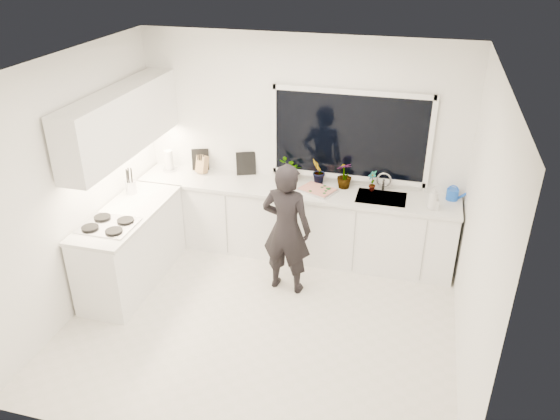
# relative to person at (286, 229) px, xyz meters

# --- Properties ---
(floor) EXTENTS (4.00, 3.50, 0.02)m
(floor) POSITION_rel_person_xyz_m (-0.10, -0.67, -0.79)
(floor) COLOR beige
(floor) RESTS_ON ground
(wall_back) EXTENTS (4.00, 0.02, 2.70)m
(wall_back) POSITION_rel_person_xyz_m (-0.10, 1.09, 0.57)
(wall_back) COLOR white
(wall_back) RESTS_ON ground
(wall_left) EXTENTS (0.02, 3.50, 2.70)m
(wall_left) POSITION_rel_person_xyz_m (-2.11, -0.67, 0.57)
(wall_left) COLOR white
(wall_left) RESTS_ON ground
(wall_right) EXTENTS (0.02, 3.50, 2.70)m
(wall_right) POSITION_rel_person_xyz_m (1.91, -0.67, 0.57)
(wall_right) COLOR white
(wall_right) RESTS_ON ground
(ceiling) EXTENTS (4.00, 3.50, 0.02)m
(ceiling) POSITION_rel_person_xyz_m (-0.10, -0.67, 1.93)
(ceiling) COLOR white
(ceiling) RESTS_ON wall_back
(window) EXTENTS (1.80, 0.02, 1.00)m
(window) POSITION_rel_person_xyz_m (0.50, 1.05, 0.77)
(window) COLOR black
(window) RESTS_ON wall_back
(base_cabinets_back) EXTENTS (3.92, 0.58, 0.88)m
(base_cabinets_back) POSITION_rel_person_xyz_m (-0.10, 0.78, -0.34)
(base_cabinets_back) COLOR white
(base_cabinets_back) RESTS_ON floor
(base_cabinets_left) EXTENTS (0.58, 1.60, 0.88)m
(base_cabinets_left) POSITION_rel_person_xyz_m (-1.77, -0.32, -0.34)
(base_cabinets_left) COLOR white
(base_cabinets_left) RESTS_ON floor
(countertop_back) EXTENTS (3.94, 0.62, 0.04)m
(countertop_back) POSITION_rel_person_xyz_m (-0.10, 0.77, 0.12)
(countertop_back) COLOR silver
(countertop_back) RESTS_ON base_cabinets_back
(countertop_left) EXTENTS (0.62, 1.60, 0.04)m
(countertop_left) POSITION_rel_person_xyz_m (-1.77, -0.32, 0.12)
(countertop_left) COLOR silver
(countertop_left) RESTS_ON base_cabinets_left
(upper_cabinets) EXTENTS (0.34, 2.10, 0.70)m
(upper_cabinets) POSITION_rel_person_xyz_m (-1.89, 0.03, 1.07)
(upper_cabinets) COLOR white
(upper_cabinets) RESTS_ON wall_left
(sink) EXTENTS (0.58, 0.42, 0.14)m
(sink) POSITION_rel_person_xyz_m (0.95, 0.78, 0.09)
(sink) COLOR silver
(sink) RESTS_ON countertop_back
(faucet) EXTENTS (0.03, 0.03, 0.22)m
(faucet) POSITION_rel_person_xyz_m (0.95, 0.98, 0.25)
(faucet) COLOR silver
(faucet) RESTS_ON countertop_back
(stovetop) EXTENTS (0.56, 0.48, 0.03)m
(stovetop) POSITION_rel_person_xyz_m (-1.79, -0.67, 0.16)
(stovetop) COLOR black
(stovetop) RESTS_ON countertop_left
(person) EXTENTS (0.60, 0.43, 1.56)m
(person) POSITION_rel_person_xyz_m (0.00, 0.00, 0.00)
(person) COLOR black
(person) RESTS_ON floor
(pizza_tray) EXTENTS (0.51, 0.46, 0.03)m
(pizza_tray) POSITION_rel_person_xyz_m (0.19, 0.75, 0.16)
(pizza_tray) COLOR silver
(pizza_tray) RESTS_ON countertop_back
(pizza) EXTENTS (0.46, 0.41, 0.01)m
(pizza) POSITION_rel_person_xyz_m (0.19, 0.75, 0.17)
(pizza) COLOR red
(pizza) RESTS_ON pizza_tray
(watering_can) EXTENTS (0.17, 0.17, 0.13)m
(watering_can) POSITION_rel_person_xyz_m (1.75, 0.94, 0.21)
(watering_can) COLOR blue
(watering_can) RESTS_ON countertop_back
(paper_towel_roll) EXTENTS (0.12, 0.12, 0.26)m
(paper_towel_roll) POSITION_rel_person_xyz_m (-1.80, 0.88, 0.27)
(paper_towel_roll) COLOR silver
(paper_towel_roll) RESTS_ON countertop_back
(knife_block) EXTENTS (0.15, 0.14, 0.22)m
(knife_block) POSITION_rel_person_xyz_m (-1.36, 0.92, 0.25)
(knife_block) COLOR #A2684B
(knife_block) RESTS_ON countertop_back
(utensil_crock) EXTENTS (0.14, 0.14, 0.16)m
(utensil_crock) POSITION_rel_person_xyz_m (-1.95, 0.13, 0.22)
(utensil_crock) COLOR silver
(utensil_crock) RESTS_ON countertop_left
(picture_frame_large) EXTENTS (0.21, 0.09, 0.28)m
(picture_frame_large) POSITION_rel_person_xyz_m (-1.42, 1.02, 0.28)
(picture_frame_large) COLOR black
(picture_frame_large) RESTS_ON countertop_back
(picture_frame_small) EXTENTS (0.24, 0.12, 0.30)m
(picture_frame_small) POSITION_rel_person_xyz_m (-0.80, 1.02, 0.29)
(picture_frame_small) COLOR black
(picture_frame_small) RESTS_ON countertop_back
(herb_plants) EXTENTS (1.23, 0.34, 0.34)m
(herb_plants) POSITION_rel_person_xyz_m (0.14, 0.94, 0.30)
(herb_plants) COLOR #26662D
(herb_plants) RESTS_ON countertop_back
(soap_bottles) EXTENTS (0.16, 0.16, 0.29)m
(soap_bottles) POSITION_rel_person_xyz_m (1.54, 0.63, 0.27)
(soap_bottles) COLOR #D8BF66
(soap_bottles) RESTS_ON countertop_back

